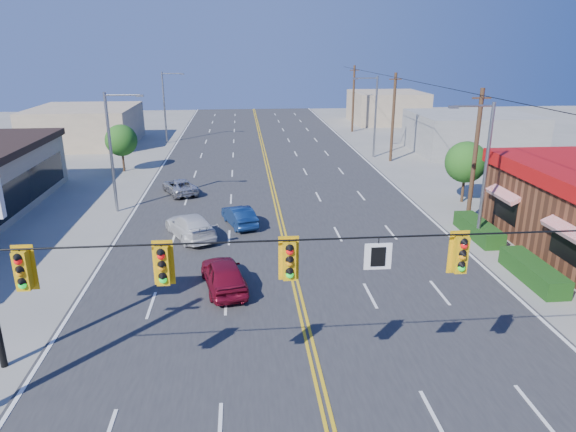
{
  "coord_description": "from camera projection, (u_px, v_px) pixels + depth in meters",
  "views": [
    {
      "loc": [
        -2.38,
        -12.46,
        10.86
      ],
      "look_at": [
        -0.01,
        13.31,
        2.2
      ],
      "focal_mm": 32.0,
      "sensor_mm": 36.0,
      "label": 1
    }
  ],
  "objects": [
    {
      "name": "car_magenta",
      "position": [
        224.0,
        275.0,
        23.72
      ],
      "size": [
        2.53,
        4.53,
        1.46
      ],
      "primitive_type": "imported",
      "rotation": [
        0.0,
        0.0,
        3.34
      ],
      "color": "maroon",
      "rests_on": "ground"
    },
    {
      "name": "streetlight_se",
      "position": [
        483.0,
        166.0,
        28.14
      ],
      "size": [
        2.55,
        0.25,
        8.0
      ],
      "color": "gray",
      "rests_on": "ground"
    },
    {
      "name": "bld_west_far",
      "position": [
        85.0,
        126.0,
        58.35
      ],
      "size": [
        11.0,
        12.0,
        4.2
      ],
      "primitive_type": "cube",
      "color": "tan",
      "rests_on": "ground"
    },
    {
      "name": "signal_span",
      "position": [
        329.0,
        277.0,
        13.86
      ],
      "size": [
        24.32,
        0.34,
        9.0
      ],
      "color": "#47301E",
      "rests_on": "ground"
    },
    {
      "name": "car_white",
      "position": [
        190.0,
        227.0,
        30.15
      ],
      "size": [
        3.74,
        5.12,
        1.38
      ],
      "primitive_type": "imported",
      "rotation": [
        0.0,
        0.0,
        3.57
      ],
      "color": "silver",
      "rests_on": "ground"
    },
    {
      "name": "tree_west",
      "position": [
        121.0,
        140.0,
        45.51
      ],
      "size": [
        2.8,
        2.8,
        4.2
      ],
      "color": "#47301E",
      "rests_on": "ground"
    },
    {
      "name": "bld_east_mid",
      "position": [
        471.0,
        133.0,
        54.47
      ],
      "size": [
        12.0,
        10.0,
        4.0
      ],
      "primitive_type": "cube",
      "color": "gray",
      "rests_on": "ground"
    },
    {
      "name": "car_blue",
      "position": [
        239.0,
        217.0,
        32.14
      ],
      "size": [
        2.41,
        3.99,
        1.24
      ],
      "primitive_type": "imported",
      "rotation": [
        0.0,
        0.0,
        3.45
      ],
      "color": "navy",
      "rests_on": "ground"
    },
    {
      "name": "utility_pole_near",
      "position": [
        475.0,
        157.0,
        32.14
      ],
      "size": [
        0.28,
        0.28,
        8.4
      ],
      "primitive_type": "cylinder",
      "color": "#47301E",
      "rests_on": "ground"
    },
    {
      "name": "ground",
      "position": [
        329.0,
        425.0,
        15.42
      ],
      "size": [
        160.0,
        160.0,
        0.0
      ],
      "primitive_type": "plane",
      "color": "gray",
      "rests_on": "ground"
    },
    {
      "name": "streetlight_nw",
      "position": [
        166.0,
        103.0,
        58.38
      ],
      "size": [
        2.55,
        0.25,
        8.0
      ],
      "color": "gray",
      "rests_on": "ground"
    },
    {
      "name": "streetlight_sw",
      "position": [
        113.0,
        146.0,
        33.83
      ],
      "size": [
        2.55,
        0.25,
        8.0
      ],
      "color": "gray",
      "rests_on": "ground"
    },
    {
      "name": "streetlight_ne",
      "position": [
        374.0,
        112.0,
        50.81
      ],
      "size": [
        2.55,
        0.25,
        8.0
      ],
      "color": "gray",
      "rests_on": "ground"
    },
    {
      "name": "road",
      "position": [
        279.0,
        215.0,
        34.3
      ],
      "size": [
        20.0,
        120.0,
        0.06
      ],
      "primitive_type": "cube",
      "color": "#2D2D30",
      "rests_on": "ground"
    },
    {
      "name": "utility_pole_far",
      "position": [
        353.0,
        99.0,
        66.14
      ],
      "size": [
        0.28,
        0.28,
        8.4
      ],
      "primitive_type": "cylinder",
      "color": "#47301E",
      "rests_on": "ground"
    },
    {
      "name": "utility_pole_mid",
      "position": [
        393.0,
        118.0,
        49.14
      ],
      "size": [
        0.28,
        0.28,
        8.4
      ],
      "primitive_type": "cylinder",
      "color": "#47301E",
      "rests_on": "ground"
    },
    {
      "name": "bld_east_far",
      "position": [
        387.0,
        107.0,
        74.92
      ],
      "size": [
        10.0,
        10.0,
        4.4
      ],
      "primitive_type": "cube",
      "color": "tan",
      "rests_on": "ground"
    },
    {
      "name": "car_silver",
      "position": [
        180.0,
        187.0,
        39.02
      ],
      "size": [
        3.34,
        4.53,
        1.14
      ],
      "primitive_type": "imported",
      "rotation": [
        0.0,
        0.0,
        3.54
      ],
      "color": "#B0AFB4",
      "rests_on": "ground"
    },
    {
      "name": "tree_kfc_rear",
      "position": [
        466.0,
        162.0,
        36.43
      ],
      "size": [
        2.94,
        2.94,
        4.41
      ],
      "color": "#47301E",
      "rests_on": "ground"
    }
  ]
}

